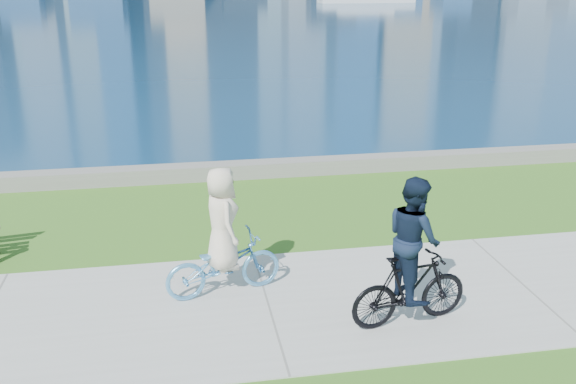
% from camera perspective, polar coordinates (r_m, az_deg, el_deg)
% --- Properties ---
extents(ground, '(320.00, 320.00, 0.00)m').
position_cam_1_polar(ground, '(9.51, -1.73, -10.16)').
color(ground, '#326219').
rests_on(ground, ground).
extents(concrete_path, '(80.00, 3.50, 0.02)m').
position_cam_1_polar(concrete_path, '(9.51, -1.74, -10.11)').
color(concrete_path, '#A1A29D').
rests_on(concrete_path, ground).
extents(seawall, '(90.00, 0.50, 0.35)m').
position_cam_1_polar(seawall, '(15.13, -5.17, 1.92)').
color(seawall, slate).
rests_on(seawall, ground).
extents(bay_water, '(320.00, 131.00, 0.01)m').
position_cam_1_polar(bay_water, '(80.35, -9.53, 15.73)').
color(bay_water, '#0C2D50').
rests_on(bay_water, ground).
extents(cyclist_woman, '(1.00, 1.87, 1.98)m').
position_cam_1_polar(cyclist_woman, '(9.58, -5.82, -4.99)').
color(cyclist_woman, '#59A3D8').
rests_on(cyclist_woman, ground).
extents(cyclist_man, '(0.76, 1.77, 2.12)m').
position_cam_1_polar(cyclist_man, '(8.83, 10.93, -6.32)').
color(cyclist_man, black).
rests_on(cyclist_man, ground).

